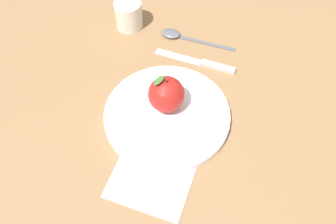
{
  "coord_description": "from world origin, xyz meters",
  "views": [
    {
      "loc": [
        0.03,
        0.44,
        0.6
      ],
      "look_at": [
        -0.0,
        0.04,
        0.02
      ],
      "focal_mm": 37.11,
      "sensor_mm": 36.0,
      "label": 1
    }
  ],
  "objects_px": {
    "apple": "(164,94)",
    "cup": "(129,13)",
    "spoon": "(179,36)",
    "knife": "(202,63)",
    "linen_napkin": "(150,182)",
    "dinner_plate": "(168,115)"
  },
  "relations": [
    {
      "from": "linen_napkin",
      "to": "cup",
      "type": "bearing_deg",
      "value": -85.9
    },
    {
      "from": "apple",
      "to": "cup",
      "type": "height_order",
      "value": "apple"
    },
    {
      "from": "spoon",
      "to": "linen_napkin",
      "type": "bearing_deg",
      "value": 76.52
    },
    {
      "from": "apple",
      "to": "knife",
      "type": "height_order",
      "value": "apple"
    },
    {
      "from": "cup",
      "to": "knife",
      "type": "bearing_deg",
      "value": 138.75
    },
    {
      "from": "knife",
      "to": "linen_napkin",
      "type": "relative_size",
      "value": 1.24
    },
    {
      "from": "knife",
      "to": "spoon",
      "type": "distance_m",
      "value": 0.1
    },
    {
      "from": "apple",
      "to": "spoon",
      "type": "bearing_deg",
      "value": -103.48
    },
    {
      "from": "cup",
      "to": "linen_napkin",
      "type": "bearing_deg",
      "value": 94.1
    },
    {
      "from": "apple",
      "to": "linen_napkin",
      "type": "relative_size",
      "value": 0.59
    },
    {
      "from": "knife",
      "to": "spoon",
      "type": "xyz_separation_m",
      "value": [
        0.04,
        -0.09,
        0.0
      ]
    },
    {
      "from": "apple",
      "to": "knife",
      "type": "xyz_separation_m",
      "value": [
        -0.1,
        -0.13,
        -0.05
      ]
    },
    {
      "from": "dinner_plate",
      "to": "cup",
      "type": "distance_m",
      "value": 0.3
    },
    {
      "from": "knife",
      "to": "linen_napkin",
      "type": "bearing_deg",
      "value": 64.77
    },
    {
      "from": "knife",
      "to": "dinner_plate",
      "type": "bearing_deg",
      "value": 57.96
    },
    {
      "from": "dinner_plate",
      "to": "apple",
      "type": "xyz_separation_m",
      "value": [
        0.01,
        -0.02,
        0.04
      ]
    },
    {
      "from": "dinner_plate",
      "to": "cup",
      "type": "bearing_deg",
      "value": -75.43
    },
    {
      "from": "cup",
      "to": "spoon",
      "type": "distance_m",
      "value": 0.14
    },
    {
      "from": "dinner_plate",
      "to": "apple",
      "type": "height_order",
      "value": "apple"
    },
    {
      "from": "spoon",
      "to": "knife",
      "type": "bearing_deg",
      "value": 115.66
    },
    {
      "from": "dinner_plate",
      "to": "knife",
      "type": "bearing_deg",
      "value": -122.04
    },
    {
      "from": "dinner_plate",
      "to": "spoon",
      "type": "xyz_separation_m",
      "value": [
        -0.05,
        -0.24,
        -0.01
      ]
    }
  ]
}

